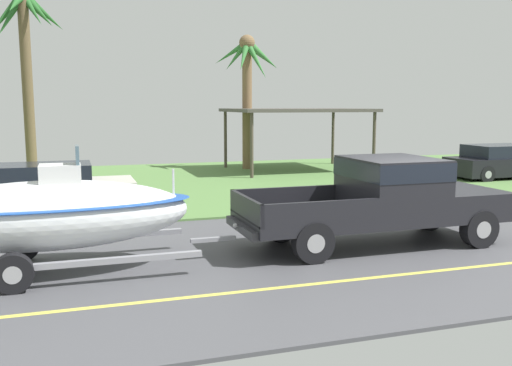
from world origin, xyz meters
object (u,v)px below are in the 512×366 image
pickup_truck_towing (390,196)px  palm_tree_near_left (25,38)px  parked_sedan_near (52,189)px  palm_tree_near_right (248,75)px  carport_awning (297,112)px  parked_sedan_far (503,162)px  boat_on_trailer (46,215)px

pickup_truck_towing → palm_tree_near_left: palm_tree_near_left is taller
parked_sedan_near → palm_tree_near_right: size_ratio=0.71×
pickup_truck_towing → palm_tree_near_left: 15.04m
carport_awning → pickup_truck_towing: bearing=-103.8°
palm_tree_near_right → parked_sedan_near: bearing=-134.4°
parked_sedan_far → palm_tree_near_left: bearing=167.5°
pickup_truck_towing → palm_tree_near_right: size_ratio=0.99×
pickup_truck_towing → parked_sedan_near: (-6.99, 5.89, -0.37)m
boat_on_trailer → parked_sedan_near: size_ratio=1.45×
carport_awning → palm_tree_near_left: (-11.05, -1.02, 2.71)m
boat_on_trailer → palm_tree_near_right: size_ratio=1.03×
parked_sedan_far → carport_awning: size_ratio=0.76×
parked_sedan_near → palm_tree_near_right: bearing=45.6°
parked_sedan_far → palm_tree_near_right: bearing=144.4°
boat_on_trailer → carport_awning: 16.63m
parked_sedan_far → carport_awning: (-6.94, 5.01, 1.99)m
pickup_truck_towing → carport_awning: 13.58m
parked_sedan_far → carport_awning: 8.79m
boat_on_trailer → palm_tree_near_left: size_ratio=0.87×
pickup_truck_towing → carport_awning: size_ratio=1.00×
pickup_truck_towing → boat_on_trailer: 6.92m
parked_sedan_far → palm_tree_near_left: 19.02m
boat_on_trailer → palm_tree_near_left: (-0.92, 12.07, 4.32)m
parked_sedan_near → palm_tree_near_right: palm_tree_near_right is taller
palm_tree_near_left → palm_tree_near_right: palm_tree_near_left is taller
parked_sedan_far → pickup_truck_towing: bearing=-141.5°
parked_sedan_near → palm_tree_near_left: 7.82m
boat_on_trailer → pickup_truck_towing: bearing=0.0°
pickup_truck_towing → palm_tree_near_right: bearing=84.7°
carport_awning → palm_tree_near_right: bearing=145.2°
boat_on_trailer → carport_awning: size_ratio=1.04×
palm_tree_near_left → pickup_truck_towing: bearing=-57.0°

